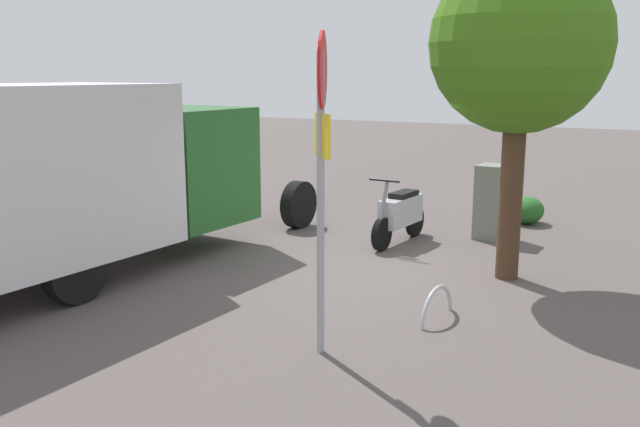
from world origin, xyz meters
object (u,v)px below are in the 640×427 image
Objects in this scene: box_truck_near at (60,172)px; motorcycle at (400,213)px; stop_sign at (322,144)px; street_tree at (520,46)px; bike_rack_hoop at (437,319)px; utility_cabinet at (490,202)px.

box_truck_near reaches higher than motorcycle.
box_truck_near is at bearing -97.32° from stop_sign.
street_tree is (-3.62, 1.12, 1.06)m from stop_sign.
street_tree reaches higher than box_truck_near.
motorcycle is (-4.28, 3.42, -1.04)m from box_truck_near.
motorcycle reaches higher than bike_rack_hoop.
utility_cabinet is at bearing -159.67° from street_tree.
street_tree is at bearing 162.77° from stop_sign.
utility_cabinet reaches higher than motorcycle.
box_truck_near is at bearing -79.79° from bike_rack_hoop.
motorcycle is 1.68m from utility_cabinet.
box_truck_near is 2.54× the size of stop_sign.
street_tree is 5.34× the size of bike_rack_hoop.
stop_sign is 3.93m from street_tree.
stop_sign is at bearing -17.23° from street_tree.
motorcycle is at bearing -151.85° from bike_rack_hoop.
box_truck_near is 4.66× the size of motorcycle.
bike_rack_hoop is at bearing -9.34° from street_tree.
bike_rack_hoop is (-0.94, 5.21, -1.56)m from box_truck_near.
motorcycle is 0.40× the size of street_tree.
utility_cabinet is 4.49m from bike_rack_hoop.
motorcycle is 0.55× the size of stop_sign.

